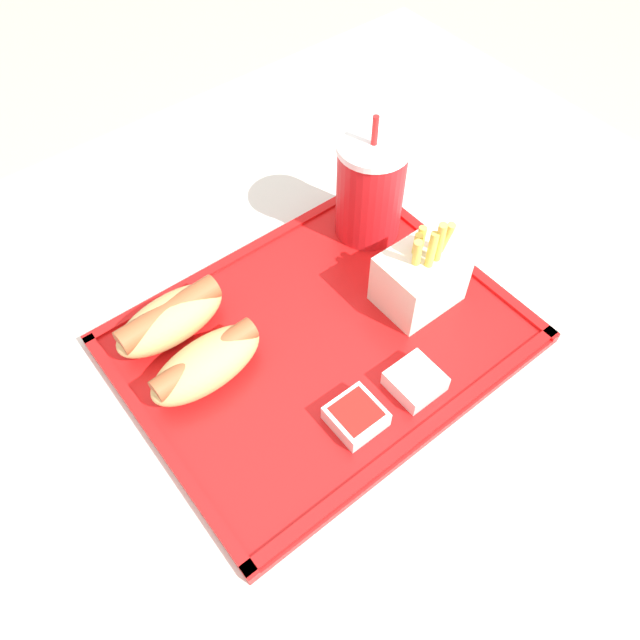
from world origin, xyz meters
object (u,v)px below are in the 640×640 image
Objects in this scene: soda_cup at (370,189)px; hot_dog_far at (170,318)px; sauce_cup_mayo at (415,381)px; fries_carton at (420,277)px; sauce_cup_ketchup at (356,416)px; hot_dog_near at (206,363)px.

soda_cup is 0.27m from hot_dog_far.
soda_cup is 0.24m from sauce_cup_mayo.
fries_carton is at bearing -28.17° from hot_dog_far.
sauce_cup_ketchup is at bearing -153.84° from fries_carton.
sauce_cup_mayo is at bearing -118.79° from soda_cup.
sauce_cup_mayo is (-0.11, -0.20, -0.05)m from soda_cup.
sauce_cup_ketchup is at bearing 174.62° from sauce_cup_mayo.
hot_dog_far is at bearing 112.61° from sauce_cup_ketchup.
sauce_cup_mayo is at bearing -41.53° from hot_dog_near.
hot_dog_near is 0.16m from sauce_cup_ketchup.
hot_dog_near is at bearing 138.47° from sauce_cup_mayo.
hot_dog_far is at bearing 151.83° from fries_carton.
hot_dog_far is at bearing 90.00° from hot_dog_near.
soda_cup is 3.31× the size of sauce_cup_mayo.
soda_cup is 0.28m from hot_dog_near.
soda_cup is at bearing 46.66° from sauce_cup_ketchup.
hot_dog_near is 0.21m from sauce_cup_mayo.
fries_carton is (-0.03, -0.12, -0.03)m from soda_cup.
hot_dog_far is 1.00× the size of hot_dog_near.
hot_dog_far reaches higher than sauce_cup_mayo.
hot_dog_near is (0.00, -0.07, -0.00)m from hot_dog_far.
fries_carton reaches higher than hot_dog_near.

